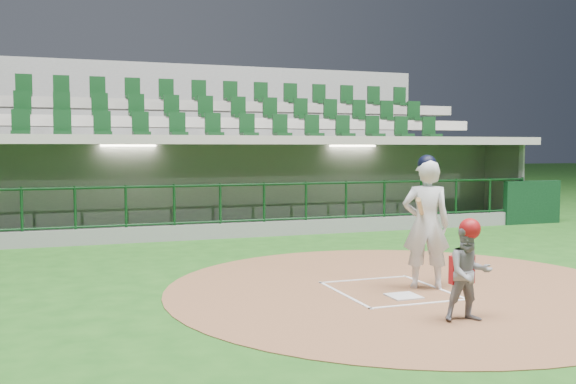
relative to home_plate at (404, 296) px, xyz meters
name	(u,v)px	position (x,y,z in m)	size (l,w,h in m)	color
ground	(381,287)	(0.00, 0.70, -0.02)	(120.00, 120.00, 0.00)	#1B4C15
dirt_circle	(405,288)	(0.30, 0.50, -0.02)	(7.20, 7.20, 0.01)	brown
home_plate	(404,296)	(0.00, 0.00, 0.00)	(0.43, 0.43, 0.02)	silver
batter_box_chalk	(390,291)	(0.00, 0.40, 0.00)	(1.55, 1.80, 0.01)	white
dugout_structure	(248,191)	(0.14, 8.53, 0.94)	(16.40, 3.70, 3.00)	slate
seating_deck	(217,170)	(0.00, 11.61, 1.40)	(17.00, 6.72, 5.15)	gray
batter	(426,222)	(0.59, 0.40, 0.99)	(0.96, 1.00, 2.01)	silver
catcher	(469,271)	(0.11, -1.37, 0.61)	(0.65, 0.55, 1.26)	gray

